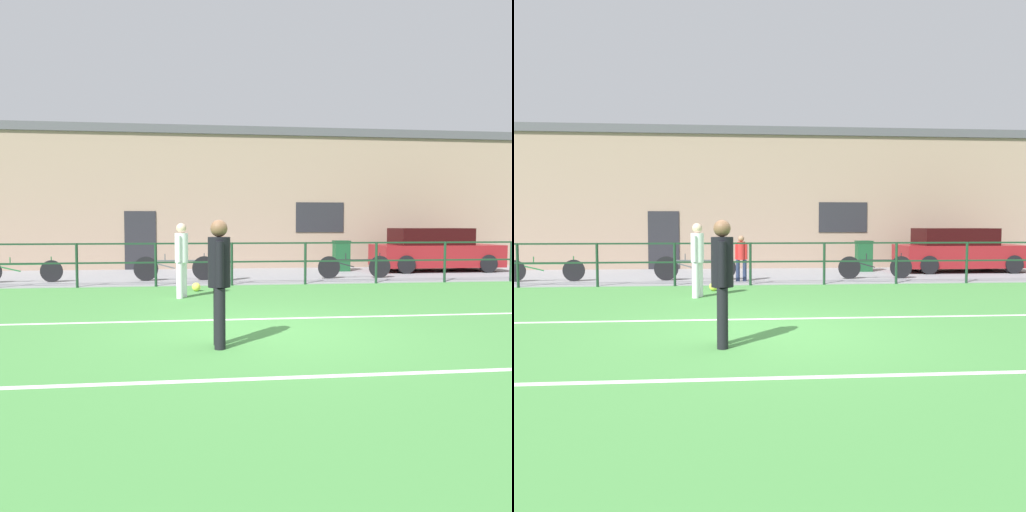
% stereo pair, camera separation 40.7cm
% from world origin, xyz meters
% --- Properties ---
extents(ground, '(60.00, 44.00, 0.04)m').
position_xyz_m(ground, '(0.00, 0.00, -0.02)').
color(ground, '#478C42').
extents(field_line_touchline, '(36.00, 0.11, 0.00)m').
position_xyz_m(field_line_touchline, '(0.00, 1.09, 0.00)').
color(field_line_touchline, white).
rests_on(field_line_touchline, ground).
extents(field_line_hash, '(36.00, 0.11, 0.00)m').
position_xyz_m(field_line_hash, '(0.00, -2.30, 0.00)').
color(field_line_hash, white).
rests_on(field_line_hash, ground).
extents(pavement_strip, '(48.00, 5.00, 0.02)m').
position_xyz_m(pavement_strip, '(0.00, 8.50, 0.01)').
color(pavement_strip, gray).
rests_on(pavement_strip, ground).
extents(perimeter_fence, '(36.07, 0.07, 1.15)m').
position_xyz_m(perimeter_fence, '(0.00, 6.00, 0.75)').
color(perimeter_fence, '#193823').
rests_on(perimeter_fence, ground).
extents(clubhouse_facade, '(28.00, 2.56, 5.16)m').
position_xyz_m(clubhouse_facade, '(0.00, 12.20, 2.59)').
color(clubhouse_facade, gray).
rests_on(clubhouse_facade, ground).
extents(player_goalkeeper, '(0.30, 0.46, 1.69)m').
position_xyz_m(player_goalkeeper, '(-0.68, -0.84, 0.96)').
color(player_goalkeeper, black).
rests_on(player_goalkeeper, ground).
extents(player_striker, '(0.29, 0.43, 1.66)m').
position_xyz_m(player_striker, '(-1.28, 3.86, 0.94)').
color(player_striker, white).
rests_on(player_striker, ground).
extents(soccer_ball_match, '(0.21, 0.21, 0.21)m').
position_xyz_m(soccer_ball_match, '(-0.95, 4.92, 0.11)').
color(soccer_ball_match, '#E5E04C').
rests_on(soccer_ball_match, ground).
extents(spectator_child, '(0.35, 0.23, 1.30)m').
position_xyz_m(spectator_child, '(-0.22, 6.80, 0.76)').
color(spectator_child, '#232D4C').
rests_on(spectator_child, pavement_strip).
extents(parked_car_red, '(4.21, 1.87, 1.48)m').
position_xyz_m(parked_car_red, '(7.26, 9.23, 0.73)').
color(parked_car_red, maroon).
rests_on(parked_car_red, pavement_strip).
extents(bicycle_parked_0, '(2.23, 0.04, 0.76)m').
position_xyz_m(bicycle_parked_0, '(3.76, 7.20, 0.37)').
color(bicycle_parked_0, black).
rests_on(bicycle_parked_0, pavement_strip).
extents(bicycle_parked_1, '(2.35, 0.04, 0.78)m').
position_xyz_m(bicycle_parked_1, '(-1.54, 7.20, 0.38)').
color(bicycle_parked_1, black).
rests_on(bicycle_parked_1, pavement_strip).
extents(bicycle_parked_2, '(2.23, 0.04, 0.72)m').
position_xyz_m(bicycle_parked_2, '(-5.76, 7.20, 0.34)').
color(bicycle_parked_2, black).
rests_on(bicycle_parked_2, pavement_strip).
extents(trash_bin_0, '(0.55, 0.47, 1.05)m').
position_xyz_m(trash_bin_0, '(4.06, 9.55, 0.55)').
color(trash_bin_0, '#194C28').
rests_on(trash_bin_0, pavement_strip).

